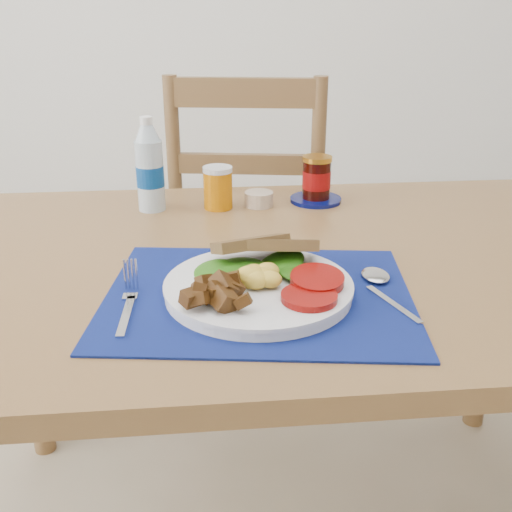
{
  "coord_description": "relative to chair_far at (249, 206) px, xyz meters",
  "views": [
    {
      "loc": [
        -0.17,
        -0.84,
        1.19
      ],
      "look_at": [
        -0.08,
        0.07,
        0.8
      ],
      "focal_mm": 42.0,
      "sensor_mm": 36.0,
      "label": 1
    }
  ],
  "objects": [
    {
      "name": "breakfast_plate",
      "position": [
        -0.06,
        -0.88,
        0.16
      ],
      "size": [
        0.3,
        0.3,
        0.07
      ],
      "rotation": [
        0.0,
        0.0,
        0.14
      ],
      "color": "silver",
      "rests_on": "placemat"
    },
    {
      "name": "jam_on_saucer",
      "position": [
        0.13,
        -0.39,
        0.19
      ],
      "size": [
        0.12,
        0.12,
        0.11
      ],
      "color": "#040B4A",
      "rests_on": "table"
    },
    {
      "name": "chair_far",
      "position": [
        0.0,
        0.0,
        0.0
      ],
      "size": [
        0.52,
        0.5,
        1.23
      ],
      "rotation": [
        0.0,
        0.0,
        2.98
      ],
      "color": "#543A1E",
      "rests_on": "ground"
    },
    {
      "name": "fork",
      "position": [
        -0.26,
        -0.89,
        0.14
      ],
      "size": [
        0.03,
        0.18,
        0.0
      ],
      "rotation": [
        0.0,
        0.0,
        -0.04
      ],
      "color": "#B2B5BA",
      "rests_on": "placemat"
    },
    {
      "name": "water_bottle",
      "position": [
        -0.26,
        -0.41,
        0.23
      ],
      "size": [
        0.06,
        0.06,
        0.21
      ],
      "color": "#ADBFCC",
      "rests_on": "table"
    },
    {
      "name": "placemat",
      "position": [
        -0.06,
        -0.88,
        0.14
      ],
      "size": [
        0.54,
        0.45,
        0.0
      ],
      "primitive_type": "cube",
      "rotation": [
        0.0,
        0.0,
        -0.13
      ],
      "color": "black",
      "rests_on": "table"
    },
    {
      "name": "table",
      "position": [
        0.02,
        -0.7,
        0.05
      ],
      "size": [
        1.4,
        0.9,
        0.75
      ],
      "color": "brown",
      "rests_on": "ground"
    },
    {
      "name": "juice_glass",
      "position": [
        -0.11,
        -0.42,
        0.18
      ],
      "size": [
        0.07,
        0.07,
        0.09
      ],
      "primitive_type": "cylinder",
      "color": "#C06A05",
      "rests_on": "table"
    },
    {
      "name": "spoon",
      "position": [
        0.15,
        -0.86,
        0.14
      ],
      "size": [
        0.06,
        0.2,
        0.01
      ],
      "rotation": [
        0.0,
        0.0,
        0.33
      ],
      "color": "#B2B5BA",
      "rests_on": "placemat"
    },
    {
      "name": "ramekin",
      "position": [
        -0.01,
        -0.41,
        0.15
      ],
      "size": [
        0.07,
        0.07,
        0.03
      ],
      "primitive_type": "cylinder",
      "color": "tan",
      "rests_on": "table"
    }
  ]
}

